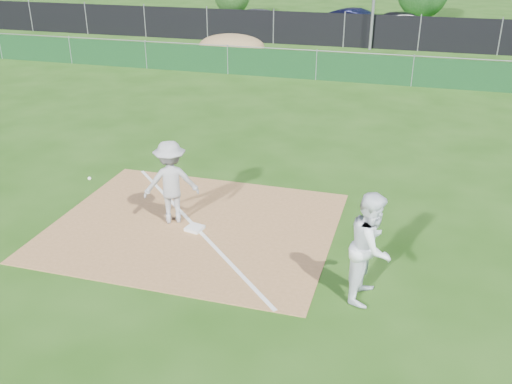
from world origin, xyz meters
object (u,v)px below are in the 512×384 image
at_px(play_at_first, 171,182).
at_px(runner, 371,247).
at_px(car_mid, 357,23).
at_px(first_base, 195,228).
at_px(car_left, 262,20).
at_px(car_right, 406,23).

relative_size(play_at_first, runner, 1.34).
bearing_deg(car_mid, first_base, -164.72).
bearing_deg(car_left, car_right, -80.87).
xyz_separation_m(car_mid, car_right, (2.81, 1.72, -0.13)).
relative_size(car_mid, car_right, 1.06).
height_order(first_base, car_mid, car_mid).
distance_m(play_at_first, car_left, 26.24).
distance_m(first_base, car_left, 26.64).
bearing_deg(first_base, play_at_first, 156.17).
height_order(runner, car_left, runner).
height_order(play_at_first, car_right, play_at_first).
xyz_separation_m(first_base, car_left, (-5.82, 25.99, 0.69)).
distance_m(runner, car_mid, 27.39).
height_order(car_left, car_mid, car_mid).
bearing_deg(play_at_first, car_right, 82.47).
bearing_deg(runner, car_right, 9.39).
xyz_separation_m(first_base, play_at_first, (-0.61, 0.27, 0.89)).
xyz_separation_m(play_at_first, car_mid, (0.79, 25.48, -0.14)).
bearing_deg(car_right, car_mid, 97.92).
relative_size(car_left, car_mid, 0.89).
relative_size(first_base, play_at_first, 0.13).
distance_m(runner, car_left, 29.02).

